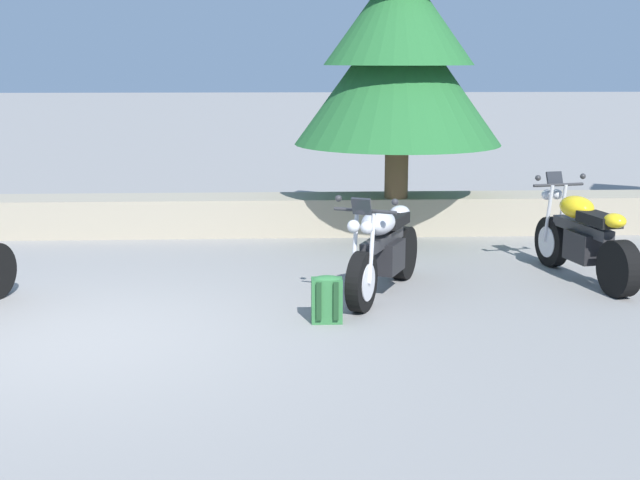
{
  "coord_description": "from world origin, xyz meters",
  "views": [
    {
      "loc": [
        1.92,
        -7.6,
        2.52
      ],
      "look_at": [
        2.32,
        1.2,
        0.65
      ],
      "focal_mm": 47.89,
      "sensor_mm": 36.0,
      "label": 1
    }
  ],
  "objects": [
    {
      "name": "motorcycle_silver_centre",
      "position": [
        3.01,
        1.37,
        0.49
      ],
      "size": [
        1.09,
        1.94,
        1.18
      ],
      "color": "black",
      "rests_on": "ground"
    },
    {
      "name": "rider_backpack",
      "position": [
        2.35,
        0.39,
        0.24
      ],
      "size": [
        0.3,
        0.26,
        0.47
      ],
      "color": "#2D6B38",
      "rests_on": "ground"
    },
    {
      "name": "motorcycle_yellow_far_right",
      "position": [
        5.4,
        1.9,
        0.49
      ],
      "size": [
        0.8,
        2.05,
        1.18
      ],
      "color": "black",
      "rests_on": "ground"
    },
    {
      "name": "ground_plane",
      "position": [
        0.0,
        0.0,
        0.0
      ],
      "size": [
        120.0,
        120.0,
        0.0
      ],
      "primitive_type": "plane",
      "color": "gray"
    },
    {
      "name": "stone_wall",
      "position": [
        0.0,
        4.8,
        0.28
      ],
      "size": [
        36.0,
        0.8,
        0.55
      ],
      "primitive_type": "cube",
      "color": "gray",
      "rests_on": "ground"
    },
    {
      "name": "pine_tree_far_left",
      "position": [
        3.57,
        4.57,
        2.64
      ],
      "size": [
        2.94,
        2.94,
        3.88
      ],
      "color": "brown",
      "rests_on": "stone_wall"
    }
  ]
}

